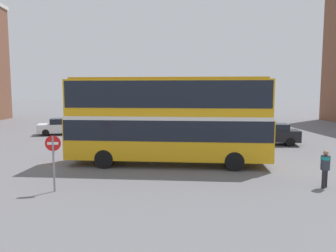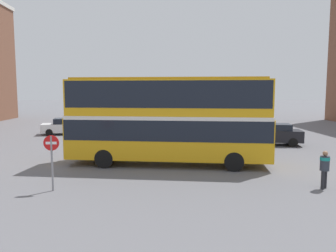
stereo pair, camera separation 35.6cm
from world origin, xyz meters
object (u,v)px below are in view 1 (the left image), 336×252
(double_decker_bus, at_px, (168,115))
(no_entry_sign, at_px, (53,154))
(parked_car_kerb_near, at_px, (271,134))
(parked_car_kerb_far, at_px, (61,126))
(pedestrian_foreground, at_px, (325,165))

(double_decker_bus, relative_size, no_entry_sign, 4.87)
(parked_car_kerb_near, distance_m, parked_car_kerb_far, 18.29)
(pedestrian_foreground, distance_m, parked_car_kerb_near, 10.97)
(double_decker_bus, height_order, no_entry_sign, double_decker_bus)
(pedestrian_foreground, xyz_separation_m, parked_car_kerb_far, (-15.20, 17.42, -0.21))
(parked_car_kerb_near, bearing_deg, pedestrian_foreground, 90.93)
(double_decker_bus, xyz_separation_m, parked_car_kerb_far, (-9.02, 12.77, -1.92))
(parked_car_kerb_near, distance_m, no_entry_sign, 16.69)
(double_decker_bus, height_order, parked_car_kerb_near, double_decker_bus)
(parked_car_kerb_near, height_order, parked_car_kerb_far, parked_car_kerb_near)
(double_decker_bus, bearing_deg, parked_car_kerb_far, 133.64)
(double_decker_bus, xyz_separation_m, pedestrian_foreground, (6.18, -4.65, -1.71))
(pedestrian_foreground, xyz_separation_m, parked_car_kerb_near, (1.85, 10.81, -0.16))
(parked_car_kerb_near, xyz_separation_m, parked_car_kerb_far, (-17.06, 6.61, -0.06))
(pedestrian_foreground, relative_size, parked_car_kerb_near, 0.37)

